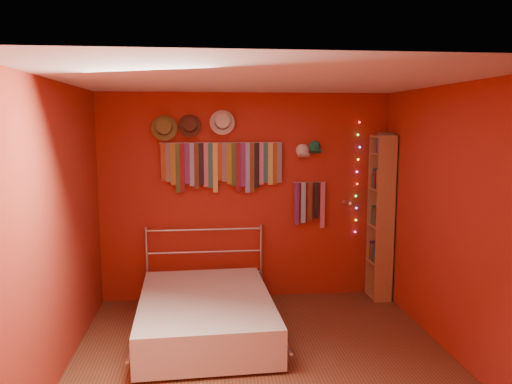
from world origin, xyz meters
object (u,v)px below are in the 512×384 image
object	(u,v)px
reading_lamp	(350,203)
bookshelf	(384,217)
bed	(206,314)
tie_rack	(223,164)

from	to	relation	value
reading_lamp	bookshelf	distance (m)	0.48
reading_lamp	bed	size ratio (longest dim) A/B	0.17
tie_rack	bookshelf	size ratio (longest dim) A/B	0.72
tie_rack	reading_lamp	world-z (taller)	tie_rack
reading_lamp	bookshelf	world-z (taller)	bookshelf
bookshelf	bed	bearing A→B (deg)	-158.54
reading_lamp	bed	distance (m)	2.15
reading_lamp	bookshelf	size ratio (longest dim) A/B	0.16
bookshelf	bed	world-z (taller)	bookshelf
tie_rack	reading_lamp	size ratio (longest dim) A/B	4.43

